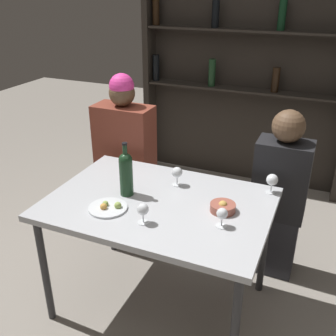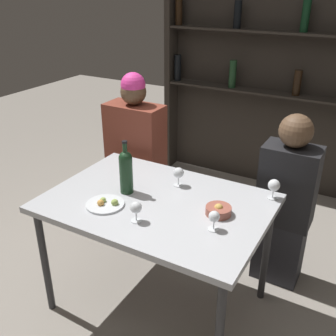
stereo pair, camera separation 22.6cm
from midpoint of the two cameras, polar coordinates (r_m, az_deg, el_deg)
ground_plane at (r=2.69m, az=1.09°, el=-18.88°), size 10.00×10.00×0.00m
dining_table at (r=2.26m, az=1.24°, el=-6.25°), size 1.25×0.87×0.76m
wine_rack_wall at (r=3.83m, az=15.81°, el=13.86°), size 1.99×0.21×2.28m
wine_bottle at (r=2.25m, az=-3.34°, el=-0.39°), size 0.08×0.08×0.32m
wine_glass_0 at (r=2.32m, az=17.85°, el=-2.54°), size 0.07×0.07×0.12m
wine_glass_1 at (r=2.35m, az=4.27°, el=-0.86°), size 0.06×0.06×0.12m
wine_glass_2 at (r=1.97m, az=10.01°, el=-7.18°), size 0.06×0.06×0.10m
wine_glass_3 at (r=2.01m, az=-1.46°, el=-5.97°), size 0.06×0.06×0.11m
food_plate_0 at (r=2.19m, az=-6.15°, el=-5.28°), size 0.21×0.21×0.04m
snack_bowl at (r=2.12m, az=10.39°, el=-6.14°), size 0.14×0.14×0.06m
seated_person_left at (r=3.03m, az=-2.55°, el=0.90°), size 0.43×0.22×1.30m
seated_person_right at (r=2.69m, az=18.95°, el=-5.28°), size 0.35×0.22×1.18m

